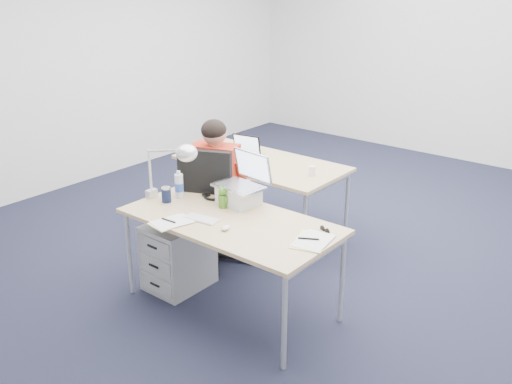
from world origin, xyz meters
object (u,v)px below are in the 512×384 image
at_px(far_cup, 312,171).
at_px(sunglasses, 325,230).
at_px(silver_laptop, 239,180).
at_px(headphones, 214,195).
at_px(desk_near, 230,225).
at_px(bear_figurine, 223,197).
at_px(drawer_pedestal_far, 210,194).
at_px(dark_laptop, 241,147).
at_px(seated_person, 222,187).
at_px(wireless_keyboard, 201,219).
at_px(drawer_pedestal_near, 178,255).
at_px(office_chair, 214,230).
at_px(desk_lamp, 164,170).
at_px(cordless_phone, 205,183).
at_px(water_bottle, 179,184).
at_px(can_koozie, 166,195).
at_px(book_stack, 220,188).
at_px(computer_mouse, 226,228).
at_px(desk_far, 261,166).

bearing_deg(far_cup, sunglasses, -51.98).
height_order(silver_laptop, headphones, silver_laptop).
distance_m(desk_near, bear_figurine, 0.26).
bearing_deg(silver_laptop, bear_figurine, -102.87).
bearing_deg(drawer_pedestal_far, desk_near, -41.50).
relative_size(sunglasses, dark_laptop, 0.36).
relative_size(seated_person, headphones, 5.67).
xyz_separation_m(wireless_keyboard, headphones, (-0.23, 0.38, 0.01)).
xyz_separation_m(drawer_pedestal_near, dark_laptop, (-0.35, 1.21, 0.56)).
distance_m(office_chair, desk_lamp, 0.86).
bearing_deg(silver_laptop, dark_laptop, 135.49).
relative_size(bear_figurine, dark_laptop, 0.58).
height_order(drawer_pedestal_near, cordless_phone, cordless_phone).
bearing_deg(headphones, desk_near, -43.38).
height_order(water_bottle, bear_figurine, water_bottle).
bearing_deg(drawer_pedestal_near, wireless_keyboard, -16.01).
height_order(desk_near, can_koozie, can_koozie).
bearing_deg(headphones, can_koozie, -137.56).
height_order(water_bottle, far_cup, water_bottle).
height_order(drawer_pedestal_near, book_stack, book_stack).
distance_m(drawer_pedestal_far, silver_laptop, 1.55).
xyz_separation_m(silver_laptop, computer_mouse, (0.24, -0.42, -0.18)).
bearing_deg(can_koozie, desk_lamp, -93.71).
bearing_deg(cordless_phone, headphones, -12.62).
height_order(office_chair, dark_laptop, office_chair).
bearing_deg(water_bottle, seated_person, 94.54).
distance_m(can_koozie, water_bottle, 0.14).
xyz_separation_m(computer_mouse, can_koozie, (-0.70, 0.10, 0.05)).
relative_size(drawer_pedestal_near, book_stack, 3.05).
bearing_deg(far_cup, desk_far, 176.97).
relative_size(desk_near, wireless_keyboard, 6.10).
relative_size(drawer_pedestal_near, headphones, 2.45).
xyz_separation_m(seated_person, can_koozie, (0.03, -0.68, 0.15)).
xyz_separation_m(headphones, can_koozie, (-0.22, -0.30, 0.04)).
relative_size(seated_person, book_stack, 7.05).
xyz_separation_m(drawer_pedestal_far, water_bottle, (0.67, -1.05, 0.57)).
relative_size(desk_near, office_chair, 1.47).
xyz_separation_m(silver_laptop, wireless_keyboard, (-0.01, -0.40, -0.19)).
height_order(seated_person, book_stack, seated_person).
bearing_deg(desk_near, can_koozie, -174.10).
height_order(book_stack, dark_laptop, dark_laptop).
bearing_deg(bear_figurine, wireless_keyboard, -69.54).
xyz_separation_m(desk_far, silver_laptop, (0.52, -0.93, 0.24)).
height_order(wireless_keyboard, book_stack, book_stack).
relative_size(office_chair, computer_mouse, 13.31).
bearing_deg(desk_near, silver_laptop, 118.37).
bearing_deg(headphones, drawer_pedestal_near, -131.23).
bearing_deg(far_cup, desk_near, -86.73).
distance_m(computer_mouse, bear_figurine, 0.41).
xyz_separation_m(drawer_pedestal_far, desk_lamp, (0.66, -1.19, 0.72)).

